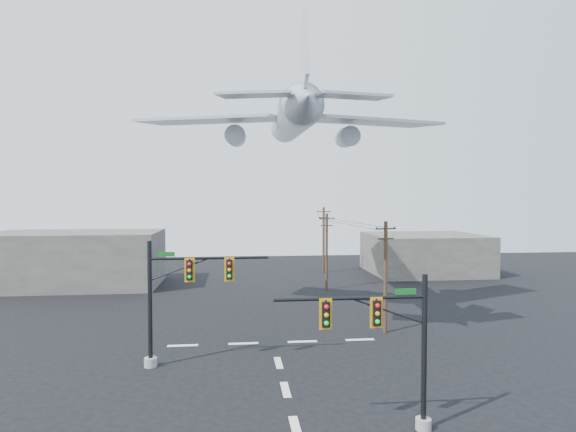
{
  "coord_description": "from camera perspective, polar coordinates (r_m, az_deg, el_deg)",
  "views": [
    {
      "loc": [
        -2.53,
        -19.99,
        9.8
      ],
      "look_at": [
        0.24,
        5.0,
        8.83
      ],
      "focal_mm": 30.0,
      "sensor_mm": 36.0,
      "label": 1
    }
  ],
  "objects": [
    {
      "name": "lane_markings",
      "position": [
        27.27,
        -0.6,
        -18.83
      ],
      "size": [
        14.0,
        21.2,
        0.01
      ],
      "color": "white",
      "rests_on": "ground"
    },
    {
      "name": "building_left",
      "position": [
        58.1,
        -23.86,
        -4.7
      ],
      "size": [
        18.0,
        10.0,
        6.0
      ],
      "primitive_type": "cube",
      "color": "slate",
      "rests_on": "ground"
    },
    {
      "name": "power_lines",
      "position": [
        48.7,
        5.98,
        -0.4
      ],
      "size": [
        3.35,
        27.92,
        0.23
      ],
      "color": "black"
    },
    {
      "name": "signal_mast_far",
      "position": [
        28.95,
        -13.13,
        -9.54
      ],
      "size": [
        7.2,
        0.81,
        7.32
      ],
      "color": "gray",
      "rests_on": "ground"
    },
    {
      "name": "ground",
      "position": [
        22.41,
        0.88,
        -23.73
      ],
      "size": [
        120.0,
        120.0,
        0.0
      ],
      "primitive_type": "plane",
      "color": "black",
      "rests_on": "ground"
    },
    {
      "name": "building_right",
      "position": [
        65.23,
        15.86,
        -4.3
      ],
      "size": [
        14.0,
        12.0,
        5.0
      ],
      "primitive_type": "cube",
      "color": "slate",
      "rests_on": "ground"
    },
    {
      "name": "signal_mast_near",
      "position": [
        21.14,
        12.28,
        -15.01
      ],
      "size": [
        6.67,
        0.73,
        6.61
      ],
      "color": "gray",
      "rests_on": "ground"
    },
    {
      "name": "utility_pole_a",
      "position": [
        35.68,
        11.47,
        -6.82
      ],
      "size": [
        1.6,
        0.44,
        8.09
      ],
      "rotation": [
        0.0,
        0.0,
        0.21
      ],
      "color": "#492E1F",
      "rests_on": "ground"
    },
    {
      "name": "utility_pole_b",
      "position": [
        51.23,
        4.6,
        -4.02
      ],
      "size": [
        1.63,
        0.46,
        8.11
      ],
      "rotation": [
        0.0,
        0.0,
        -0.21
      ],
      "color": "#492E1F",
      "rests_on": "ground"
    },
    {
      "name": "utility_pole_c",
      "position": [
        62.74,
        4.24,
        -2.67
      ],
      "size": [
        1.74,
        0.39,
        8.54
      ],
      "rotation": [
        0.0,
        0.0,
        -0.16
      ],
      "color": "#492E1F",
      "rests_on": "ground"
    },
    {
      "name": "airliner",
      "position": [
        41.06,
        0.43,
        11.33
      ],
      "size": [
        26.03,
        27.34,
        7.29
      ],
      "rotation": [
        0.0,
        -0.06,
        1.52
      ],
      "color": "silver"
    }
  ]
}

